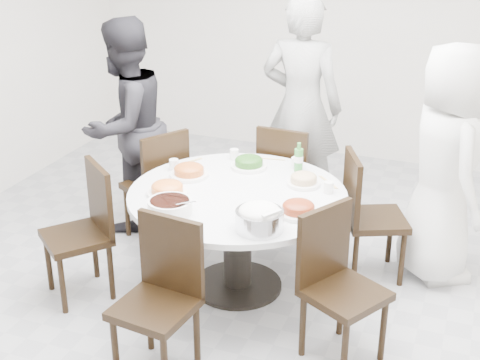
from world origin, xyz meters
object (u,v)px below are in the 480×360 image
(chair_n, at_px, (289,178))
(beverage_bottle, at_px, (299,157))
(chair_sw, at_px, (76,234))
(diner_middle, at_px, (301,107))
(soup_bowl, at_px, (170,206))
(chair_ne, at_px, (376,217))
(chair_se, at_px, (345,291))
(chair_s, at_px, (154,305))
(rice_bowl, at_px, (259,220))
(diner_left, at_px, (125,126))
(diner_right, at_px, (445,165))
(dining_table, at_px, (237,241))
(chair_nw, at_px, (154,184))

(chair_n, relative_size, beverage_bottle, 4.33)
(chair_sw, distance_m, diner_middle, 2.20)
(soup_bowl, bearing_deg, chair_ne, 40.23)
(diner_middle, bearing_deg, chair_se, 114.53)
(chair_sw, bearing_deg, chair_s, 6.82)
(chair_s, bearing_deg, chair_se, 35.43)
(chair_ne, distance_m, chair_n, 0.93)
(rice_bowl, bearing_deg, soup_bowl, 178.24)
(diner_left, bearing_deg, chair_n, 118.03)
(chair_n, bearing_deg, diner_left, 18.67)
(diner_left, height_order, beverage_bottle, diner_left)
(diner_middle, relative_size, soup_bowl, 6.75)
(soup_bowl, relative_size, beverage_bottle, 1.30)
(rice_bowl, xyz_separation_m, beverage_bottle, (-0.04, 0.98, 0.05))
(chair_ne, bearing_deg, diner_right, -89.11)
(chair_sw, bearing_deg, chair_ne, 67.39)
(rice_bowl, bearing_deg, dining_table, 124.52)
(diner_right, bearing_deg, chair_ne, 86.45)
(chair_n, xyz_separation_m, chair_se, (0.81, -1.52, 0.00))
(chair_ne, height_order, diner_left, diner_left)
(chair_nw, xyz_separation_m, diner_left, (-0.32, 0.15, 0.40))
(chair_n, height_order, beverage_bottle, beverage_bottle)
(chair_sw, relative_size, diner_middle, 0.49)
(chair_ne, distance_m, chair_s, 1.85)
(chair_nw, height_order, diner_left, diner_left)
(diner_left, relative_size, beverage_bottle, 8.01)
(diner_right, height_order, diner_middle, diner_middle)
(dining_table, xyz_separation_m, chair_sw, (-1.00, -0.48, 0.10))
(chair_se, bearing_deg, chair_sw, 118.40)
(beverage_bottle, bearing_deg, chair_ne, 1.23)
(chair_se, height_order, diner_left, diner_left)
(diner_middle, bearing_deg, soup_bowl, 80.78)
(beverage_bottle, bearing_deg, diner_right, 11.59)
(soup_bowl, bearing_deg, diner_right, 36.66)
(soup_bowl, bearing_deg, rice_bowl, -1.76)
(chair_n, bearing_deg, soup_bowl, 79.26)
(chair_nw, distance_m, diner_middle, 1.40)
(soup_bowl, bearing_deg, dining_table, 57.70)
(chair_s, xyz_separation_m, diner_right, (1.39, 1.77, 0.39))
(chair_ne, bearing_deg, soup_bowl, 106.26)
(chair_s, bearing_deg, soup_bowl, 114.27)
(diner_left, bearing_deg, rice_bowl, 66.97)
(chair_s, bearing_deg, diner_left, 130.76)
(chair_n, distance_m, chair_s, 2.05)
(dining_table, distance_m, chair_sw, 1.12)
(chair_n, xyz_separation_m, diner_left, (-1.30, -0.36, 0.40))
(chair_s, bearing_deg, diner_middle, 93.69)
(chair_sw, height_order, chair_s, same)
(chair_sw, relative_size, rice_bowl, 3.24)
(chair_nw, bearing_deg, chair_s, 57.78)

